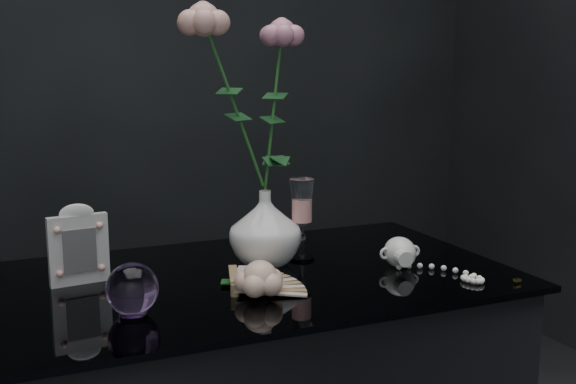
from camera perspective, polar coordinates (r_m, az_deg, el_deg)
name	(u,v)px	position (r m, az deg, el deg)	size (l,w,h in m)	color
vase	(265,228)	(1.36, -1.94, -3.06)	(0.15, 0.15, 0.15)	white
wine_glass	(302,219)	(1.39, 1.18, -2.34)	(0.05, 0.05, 0.17)	white
picture_frame	(78,244)	(1.29, -17.33, -4.22)	(0.11, 0.09, 0.15)	silver
paperweight	(132,289)	(1.12, -13.04, -7.99)	(0.08, 0.08, 0.08)	#B583D5
paper_fan	(235,289)	(1.19, -4.52, -8.17)	(0.25, 0.20, 0.03)	beige
loose_rose	(260,279)	(1.18, -2.40, -7.35)	(0.15, 0.19, 0.06)	#FEC4A4
pearl_jar	(400,251)	(1.37, 9.46, -4.94)	(0.21, 0.22, 0.06)	white
roses	(249,89)	(1.32, -3.33, 8.70)	(0.25, 0.12, 0.41)	#E19E8D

